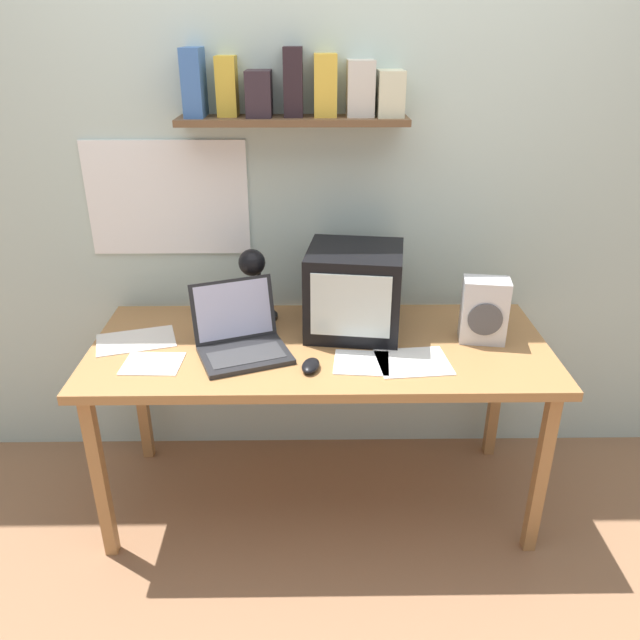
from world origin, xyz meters
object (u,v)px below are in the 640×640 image
object	(u,v)px
laptop	(240,335)
open_notebook	(413,362)
desk_lamp	(254,275)
space_heater	(484,311)
juice_glass	(496,313)
loose_paper_near_monitor	(136,340)
computer_mouse	(311,366)
loose_paper_near_laptop	(153,364)
corner_desk	(320,358)
crt_monitor	(354,290)
printed_handout	(361,363)

from	to	relation	value
laptop	open_notebook	xyz separation A→B (m)	(0.63, -0.10, -0.06)
desk_lamp	space_heater	xyz separation A→B (m)	(0.87, -0.16, -0.09)
juice_glass	loose_paper_near_monitor	world-z (taller)	juice_glass
computer_mouse	loose_paper_near_monitor	world-z (taller)	computer_mouse
loose_paper_near_laptop	corner_desk	bearing A→B (deg)	13.98
space_heater	computer_mouse	size ratio (longest dim) A/B	2.15
desk_lamp	open_notebook	world-z (taller)	desk_lamp
desk_lamp	space_heater	world-z (taller)	desk_lamp
juice_glass	loose_paper_near_monitor	bearing A→B (deg)	-174.95
laptop	desk_lamp	distance (m)	0.28
crt_monitor	laptop	xyz separation A→B (m)	(-0.43, -0.17, -0.11)
crt_monitor	space_heater	xyz separation A→B (m)	(0.48, -0.10, -0.04)
desk_lamp	printed_handout	world-z (taller)	desk_lamp
space_heater	open_notebook	distance (m)	0.36
corner_desk	loose_paper_near_laptop	xyz separation A→B (m)	(-0.60, -0.15, 0.06)
printed_handout	space_heater	bearing A→B (deg)	20.53
desk_lamp	loose_paper_near_monitor	world-z (taller)	desk_lamp
loose_paper_near_monitor	printed_handout	bearing A→B (deg)	-12.22
crt_monitor	open_notebook	bearing A→B (deg)	-45.86
juice_glass	loose_paper_near_laptop	size ratio (longest dim) A/B	0.56
crt_monitor	printed_handout	bearing A→B (deg)	-79.23
desk_lamp	loose_paper_near_laptop	distance (m)	0.52
laptop	loose_paper_near_monitor	world-z (taller)	laptop
corner_desk	crt_monitor	bearing A→B (deg)	42.75
loose_paper_near_laptop	computer_mouse	bearing A→B (deg)	-4.73
laptop	open_notebook	bearing A→B (deg)	-29.92
desk_lamp	printed_handout	distance (m)	0.57
crt_monitor	juice_glass	size ratio (longest dim) A/B	3.38
open_notebook	loose_paper_near_laptop	world-z (taller)	same
corner_desk	juice_glass	bearing A→B (deg)	12.59
desk_lamp	loose_paper_near_laptop	xyz separation A→B (m)	(-0.34, -0.34, -0.21)
desk_lamp	laptop	bearing A→B (deg)	-81.10
space_heater	loose_paper_near_monitor	size ratio (longest dim) A/B	0.75
printed_handout	loose_paper_near_laptop	bearing A→B (deg)	179.83
space_heater	computer_mouse	xyz separation A→B (m)	(-0.65, -0.22, -0.11)
loose_paper_near_monitor	laptop	bearing A→B (deg)	-10.91
space_heater	loose_paper_near_laptop	xyz separation A→B (m)	(-1.22, -0.17, -0.12)
crt_monitor	loose_paper_near_laptop	world-z (taller)	crt_monitor
corner_desk	desk_lamp	xyz separation A→B (m)	(-0.26, 0.19, 0.27)
corner_desk	computer_mouse	distance (m)	0.21
loose_paper_near_laptop	desk_lamp	bearing A→B (deg)	44.58
computer_mouse	printed_handout	size ratio (longest dim) A/B	0.55
corner_desk	crt_monitor	world-z (taller)	crt_monitor
juice_glass	loose_paper_near_laptop	world-z (taller)	juice_glass
space_heater	printed_handout	bearing A→B (deg)	-150.75
laptop	juice_glass	world-z (taller)	laptop
computer_mouse	loose_paper_near_monitor	xyz separation A→B (m)	(-0.67, 0.23, -0.01)
laptop	computer_mouse	size ratio (longest dim) A/B	3.43
printed_handout	loose_paper_near_laptop	distance (m)	0.75
laptop	space_heater	xyz separation A→B (m)	(0.91, 0.07, 0.06)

